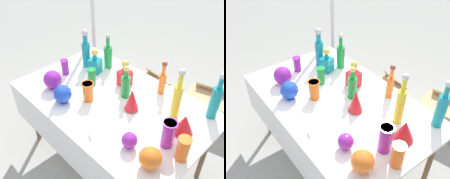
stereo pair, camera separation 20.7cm
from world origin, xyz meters
TOP-DOWN VIEW (x-y plane):
  - ground_plane at (0.00, 0.00)m, footprint 40.00×40.00m
  - display_table at (0.00, -0.04)m, footprint 1.68×1.03m
  - tall_bottle_0 at (0.24, 0.37)m, footprint 0.06×0.06m
  - tall_bottle_1 at (-0.57, 0.19)m, footprint 0.08×0.08m
  - tall_bottle_2 at (0.49, 0.20)m, footprint 0.07×0.07m
  - tall_bottle_3 at (-0.40, 0.34)m, footprint 0.08×0.08m
  - tall_bottle_4 at (0.05, 0.11)m, footprint 0.08×0.08m
  - tall_bottle_5 at (0.69, 0.41)m, footprint 0.08×0.08m
  - square_decanter_0 at (-0.42, 0.18)m, footprint 0.14×0.14m
  - square_decanter_1 at (-0.07, 0.23)m, footprint 0.11×0.11m
  - slender_vase_0 at (-0.60, -0.05)m, footprint 0.08×0.08m
  - slender_vase_1 at (0.76, -0.11)m, footprint 0.09×0.09m
  - slender_vase_2 at (-0.13, -0.15)m, footprint 0.11×0.11m
  - slender_vase_3 at (0.63, -0.08)m, footprint 0.10×0.10m
  - slender_vase_4 at (-0.28, 0.02)m, footprint 0.08×0.08m
  - fluted_vase_0 at (0.21, 0.02)m, footprint 0.12×0.12m
  - fluted_vase_1 at (0.64, 0.09)m, footprint 0.15×0.15m
  - round_bowl_0 at (0.46, -0.28)m, footprint 0.11×0.11m
  - round_bowl_1 at (-0.25, -0.32)m, footprint 0.15×0.15m
  - round_bowl_2 at (-0.48, -0.27)m, footprint 0.17×0.17m
  - round_bowl_3 at (0.65, -0.31)m, footprint 0.15×0.15m
  - price_tag_left at (0.21, -0.42)m, footprint 0.05×0.02m
  - cardboard_box_behind_left at (-0.38, 1.08)m, footprint 0.43×0.38m
  - cardboard_box_behind_right at (0.36, 1.19)m, footprint 0.55×0.48m
  - canopy_pole at (-1.09, 0.74)m, footprint 0.18×0.18m

SIDE VIEW (x-z plane):
  - ground_plane at x=0.00m, z-range 0.00..0.00m
  - cardboard_box_behind_left at x=-0.38m, z-range -0.04..0.29m
  - cardboard_box_behind_right at x=0.36m, z-range -0.04..0.38m
  - display_table at x=0.00m, z-range 0.32..1.08m
  - price_tag_left at x=0.21m, z-range 0.76..0.79m
  - round_bowl_0 at x=0.46m, z-range 0.76..0.88m
  - round_bowl_3 at x=0.65m, z-range 0.76..0.92m
  - slender_vase_0 at x=-0.60m, z-range 0.77..0.92m
  - round_bowl_1 at x=-0.25m, z-range 0.76..0.93m
  - fluted_vase_1 at x=0.64m, z-range 0.76..0.93m
  - slender_vase_4 at x=-0.28m, z-range 0.77..0.93m
  - round_bowl_2 at x=-0.48m, z-range 0.76..0.94m
  - slender_vase_2 at x=-0.13m, z-range 0.77..0.94m
  - square_decanter_0 at x=-0.42m, z-range 0.73..0.98m
  - slender_vase_1 at x=0.76m, z-range 0.77..0.95m
  - square_decanter_1 at x=-0.07m, z-range 0.73..0.99m
  - fluted_vase_0 at x=0.21m, z-range 0.76..0.96m
  - slender_vase_3 at x=0.63m, z-range 0.77..0.98m
  - tall_bottle_4 at x=0.05m, z-range 0.73..1.03m
  - tall_bottle_0 at x=0.24m, z-range 0.73..1.04m
  - tall_bottle_3 at x=-0.40m, z-range 0.71..1.07m
  - tall_bottle_5 at x=0.69m, z-range 0.72..1.12m
  - tall_bottle_1 at x=-0.57m, z-range 0.73..1.13m
  - tall_bottle_2 at x=0.49m, z-range 0.72..1.16m
  - canopy_pole at x=-1.09m, z-range -0.26..2.37m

